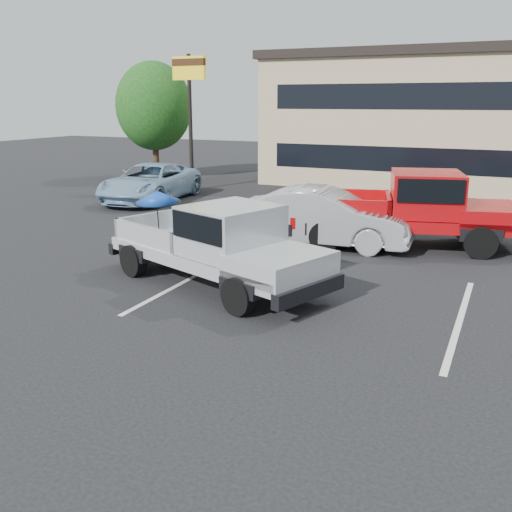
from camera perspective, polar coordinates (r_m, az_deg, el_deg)
The scene contains 10 objects.
ground at distance 10.34m, azimuth 1.70°, elevation -7.62°, with size 90.00×90.00×0.00m, color black.
stripe_left at distance 13.30m, azimuth -6.88°, elevation -2.41°, with size 0.12×5.00×0.01m, color silver.
stripe_right at distance 11.53m, azimuth 19.71°, elevation -6.06°, with size 0.12×5.00×0.01m, color silver.
motel_building at distance 29.83m, azimuth 21.89°, elevation 12.65°, with size 20.40×8.40×6.30m.
motel_sign at distance 26.58m, azimuth -6.69°, elevation 16.54°, with size 1.60×0.22×6.00m.
tree_left at distance 31.26m, azimuth -10.19°, elevation 14.52°, with size 3.96×3.96×6.02m.
silver_pickup at distance 12.44m, azimuth -3.30°, elevation 1.45°, with size 6.02×3.80×2.06m.
red_pickup at distance 16.67m, azimuth 15.89°, elevation 4.81°, with size 6.77×3.71×2.12m.
silver_sedan at distance 16.35m, azimuth 6.82°, elevation 3.88°, with size 1.73×4.96×1.63m, color #A7A8AE.
blue_suv at distance 24.11m, azimuth -10.52°, elevation 7.25°, with size 2.52×5.46×1.52m, color #81A5C1.
Camera 1 is at (3.68, -8.78, 4.02)m, focal length 40.00 mm.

